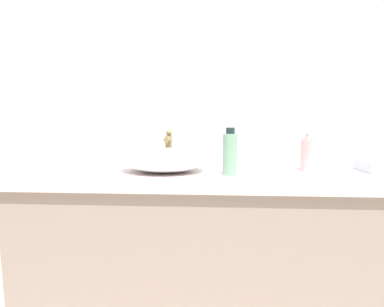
{
  "coord_description": "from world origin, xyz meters",
  "views": [
    {
      "loc": [
        -0.0,
        -1.02,
        1.19
      ],
      "look_at": [
        -0.09,
        0.42,
        0.98
      ],
      "focal_mm": 31.37,
      "sensor_mm": 36.0,
      "label": 1
    }
  ],
  "objects_px": {
    "folded_hand_towel": "(384,166)",
    "sink_basin": "(165,160)",
    "soap_dispenser": "(308,153)",
    "lotion_bottle": "(231,153)",
    "tissue_box": "(96,152)"
  },
  "relations": [
    {
      "from": "lotion_bottle",
      "to": "tissue_box",
      "type": "relative_size",
      "value": 1.14
    },
    {
      "from": "lotion_bottle",
      "to": "tissue_box",
      "type": "bearing_deg",
      "value": 169.86
    },
    {
      "from": "soap_dispenser",
      "to": "lotion_bottle",
      "type": "xyz_separation_m",
      "value": [
        -0.34,
        -0.11,
        0.01
      ]
    },
    {
      "from": "sink_basin",
      "to": "folded_hand_towel",
      "type": "height_order",
      "value": "sink_basin"
    },
    {
      "from": "folded_hand_towel",
      "to": "sink_basin",
      "type": "bearing_deg",
      "value": -176.96
    },
    {
      "from": "lotion_bottle",
      "to": "tissue_box",
      "type": "height_order",
      "value": "lotion_bottle"
    },
    {
      "from": "sink_basin",
      "to": "tissue_box",
      "type": "distance_m",
      "value": 0.33
    },
    {
      "from": "soap_dispenser",
      "to": "lotion_bottle",
      "type": "height_order",
      "value": "lotion_bottle"
    },
    {
      "from": "sink_basin",
      "to": "folded_hand_towel",
      "type": "bearing_deg",
      "value": 3.04
    },
    {
      "from": "soap_dispenser",
      "to": "tissue_box",
      "type": "height_order",
      "value": "soap_dispenser"
    },
    {
      "from": "lotion_bottle",
      "to": "folded_hand_towel",
      "type": "xyz_separation_m",
      "value": [
        0.68,
        0.12,
        -0.07
      ]
    },
    {
      "from": "sink_basin",
      "to": "lotion_bottle",
      "type": "distance_m",
      "value": 0.3
    },
    {
      "from": "sink_basin",
      "to": "lotion_bottle",
      "type": "bearing_deg",
      "value": -12.88
    },
    {
      "from": "sink_basin",
      "to": "soap_dispenser",
      "type": "xyz_separation_m",
      "value": [
        0.63,
        0.04,
        0.03
      ]
    },
    {
      "from": "folded_hand_towel",
      "to": "soap_dispenser",
      "type": "bearing_deg",
      "value": -178.54
    }
  ]
}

